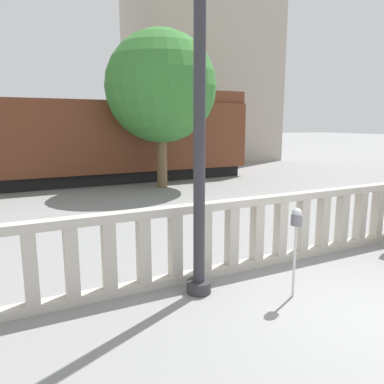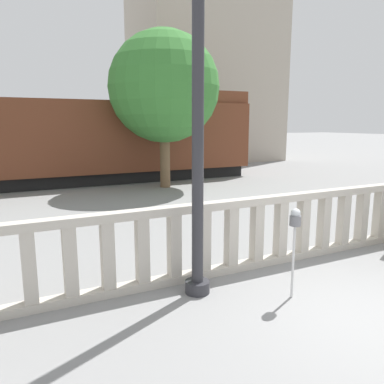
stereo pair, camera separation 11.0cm
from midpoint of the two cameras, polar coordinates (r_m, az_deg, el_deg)
ground_plane at (r=6.22m, az=26.19°, el=-17.12°), size 160.00×160.00×0.00m
balustrade at (r=7.54m, az=12.04°, el=-5.76°), size 17.55×0.24×1.38m
lamppost at (r=5.80m, az=1.45°, el=11.49°), size 0.41×0.41×5.63m
parking_meter at (r=6.08m, az=15.93°, el=-4.98°), size 0.18×0.18×1.47m
train_near at (r=17.63m, az=-25.28°, el=6.88°), size 22.33×2.76×4.33m
train_far at (r=29.30m, az=-12.09°, el=8.63°), size 24.84×2.75×4.28m
building_block at (r=28.88m, az=2.20°, el=18.91°), size 10.08×6.64×13.99m
tree_left at (r=16.26m, az=-4.08°, el=15.62°), size 4.64×4.64×6.56m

